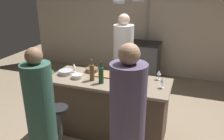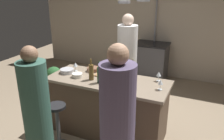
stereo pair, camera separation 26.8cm
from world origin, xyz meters
The scene contains 21 objects.
ground_plane centered at (0.00, 0.00, 0.00)m, with size 9.00×9.00×0.00m, color gray.
back_wall centered at (0.00, 2.85, 1.30)m, with size 6.40×0.16×2.60m, color #BCAD99.
kitchen_island centered at (0.00, 0.00, 0.45)m, with size 1.80×0.72×0.90m.
stove_range centered at (0.00, 2.45, 0.45)m, with size 0.80×0.64×0.89m.
chef centered at (-0.09, 1.03, 0.80)m, with size 0.37×0.37×1.73m.
guest_right centered at (0.56, -0.97, 0.80)m, with size 0.36×0.36×1.72m.
bar_stool_left centered at (-0.49, -0.62, 0.38)m, with size 0.28×0.28×0.68m.
guest_left centered at (-0.48, -0.99, 0.74)m, with size 0.34×0.34×1.59m.
overhead_pot_rack centered at (-0.05, 1.98, 1.65)m, with size 0.59×1.47×2.17m.
potted_plant centered at (-1.77, 0.97, 0.30)m, with size 0.36×0.36×0.52m.
cutting_board centered at (-0.10, 0.14, 0.91)m, with size 0.32×0.22×0.02m, color #997047.
pepper_mill centered at (0.09, 0.22, 1.01)m, with size 0.05×0.05×0.21m, color #382319.
wine_bottle_amber centered at (-0.22, -0.10, 1.02)m, with size 0.07×0.07×0.32m.
wine_bottle_white centered at (0.31, 0.17, 1.02)m, with size 0.07×0.07×0.31m.
wine_bottle_green centered at (-0.06, -0.15, 1.02)m, with size 0.07×0.07×0.32m.
wine_glass_near_right_guest centered at (0.69, 0.25, 1.01)m, with size 0.07×0.07×0.15m.
wine_glass_by_chef centered at (-0.62, 0.11, 1.01)m, with size 0.07×0.07×0.15m.
wine_glass_near_left_guest centered at (0.78, -0.03, 1.01)m, with size 0.07×0.07×0.15m.
mixing_bowl_ceramic centered at (-0.46, -0.10, 0.93)m, with size 0.16×0.16×0.06m, color silver.
mixing_bowl_steel centered at (-0.71, -0.01, 0.93)m, with size 0.22×0.22×0.06m, color #B7B7BC.
mixing_bowl_wooden centered at (-0.37, 0.23, 0.93)m, with size 0.20×0.20×0.06m, color brown.
Camera 2 is at (1.34, -2.83, 2.22)m, focal length 37.17 mm.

